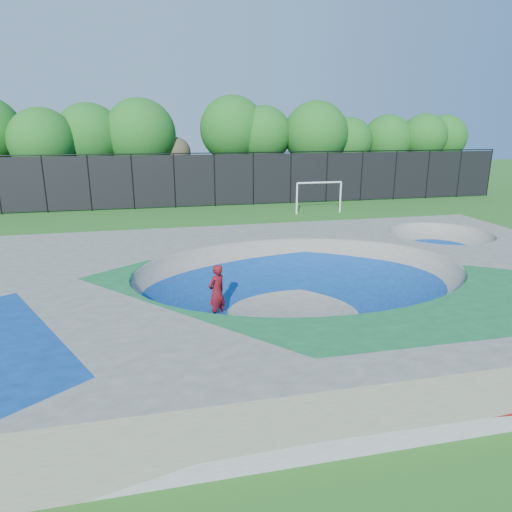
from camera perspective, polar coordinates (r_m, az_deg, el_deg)
The scene contains 7 objects.
ground at distance 15.50m, azimuth 5.54°, elevation -6.71°, with size 120.00×120.00×0.00m, color #215F1A.
skate_deck at distance 15.23m, azimuth 5.62°, elevation -4.11°, with size 22.00×14.00×1.50m, color gray.
skater at distance 14.43m, azimuth -4.92°, elevation -4.56°, with size 0.67×0.44×1.83m, color red.
skateboard at distance 14.76m, azimuth -4.84°, elevation -7.79°, with size 0.78×0.22×0.05m, color black.
soccer_goal at distance 32.44m, azimuth 7.89°, elevation 8.00°, with size 3.35×0.12×2.21m.
fence at distance 35.07m, azimuth -5.20°, elevation 9.60°, with size 48.09×0.09×4.04m.
treeline at distance 39.79m, azimuth -10.02°, elevation 14.51°, with size 52.52×7.38×8.49m.
Camera 1 is at (-4.58, -13.55, 5.96)m, focal length 32.00 mm.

